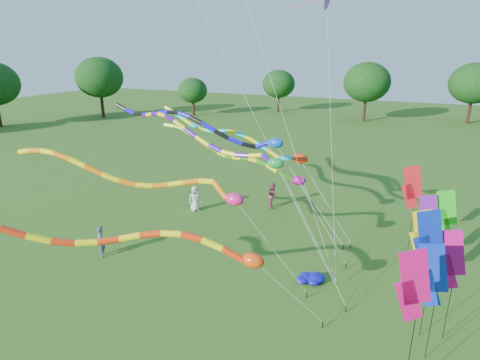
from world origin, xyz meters
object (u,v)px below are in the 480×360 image
at_px(tube_kite_orange, 153,180).
at_px(blue_nylon_heap, 308,283).
at_px(tube_kite_red, 139,243).
at_px(person_c, 273,195).
at_px(person_b, 100,242).
at_px(person_a, 195,199).

relative_size(tube_kite_orange, blue_nylon_heap, 15.96).
distance_m(tube_kite_red, person_c, 14.59).
height_order(blue_nylon_heap, person_b, person_b).
distance_m(tube_kite_red, tube_kite_orange, 3.80).
bearing_deg(blue_nylon_heap, tube_kite_orange, -161.44).
xyz_separation_m(tube_kite_orange, person_c, (2.00, 11.11, -4.23)).
xyz_separation_m(blue_nylon_heap, person_c, (-4.92, 8.78, 0.72)).
bearing_deg(blue_nylon_heap, person_b, -171.12).
relative_size(person_b, person_c, 0.97).
bearing_deg(tube_kite_orange, person_c, 69.13).
distance_m(tube_kite_orange, person_b, 5.99).
bearing_deg(person_b, blue_nylon_heap, 48.66).
xyz_separation_m(tube_kite_orange, person_b, (-4.18, 0.59, -4.25)).
relative_size(tube_kite_orange, person_c, 7.40).
height_order(blue_nylon_heap, person_c, person_c).
height_order(tube_kite_orange, person_a, tube_kite_orange).
xyz_separation_m(tube_kite_red, tube_kite_orange, (-1.55, 3.19, 1.35)).
xyz_separation_m(tube_kite_red, person_b, (-5.73, 3.78, -2.90)).
relative_size(tube_kite_red, person_a, 7.29).
bearing_deg(person_c, blue_nylon_heap, -171.86).
distance_m(tube_kite_red, person_a, 12.67).
relative_size(blue_nylon_heap, person_c, 0.46).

